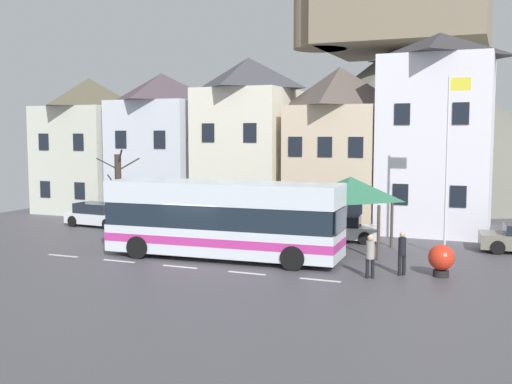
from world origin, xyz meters
TOP-DOWN VIEW (x-y plane):
  - ground_plane at (0.00, -0.00)m, footprint 40.00×60.00m
  - townhouse_00 at (-14.86, 12.06)m, footprint 5.68×6.19m
  - townhouse_01 at (-8.75, 11.63)m, footprint 5.63×5.32m
  - townhouse_02 at (-2.69, 11.92)m, footprint 5.36×5.90m
  - townhouse_03 at (3.10, 12.06)m, footprint 5.13×6.18m
  - townhouse_04 at (8.67, 12.47)m, footprint 5.78×7.00m
  - hilltop_castle at (3.27, 35.01)m, footprint 37.31×37.31m
  - transit_bus at (0.94, 0.52)m, footprint 10.55×3.17m
  - bus_shelter at (5.64, 4.45)m, footprint 3.60×3.60m
  - parked_car_01 at (-9.95, 6.25)m, footprint 4.04×2.11m
  - parked_car_02 at (4.50, 6.92)m, footprint 4.12×2.36m
  - pedestrian_00 at (5.73, 2.80)m, footprint 0.30×0.34m
  - pedestrian_01 at (7.66, -0.65)m, footprint 0.32×0.32m
  - pedestrian_02 at (8.70, 0.30)m, footprint 0.29×0.29m
  - public_bench at (4.76, 7.02)m, footprint 1.62×0.48m
  - flagpole at (9.94, 4.92)m, footprint 0.95×0.10m
  - harbour_buoy at (10.14, 0.64)m, footprint 1.00×1.00m
  - bare_tree_00 at (-7.21, 4.41)m, footprint 1.24×2.32m

SIDE VIEW (x-z plane):
  - ground_plane at x=0.00m, z-range -0.06..0.00m
  - public_bench at x=4.76m, z-range 0.04..0.91m
  - parked_car_02 at x=4.50m, z-range -0.01..1.30m
  - parked_car_01 at x=-9.95m, z-range -0.02..1.35m
  - harbour_buoy at x=10.14m, z-range 0.07..1.32m
  - pedestrian_00 at x=5.73m, z-range 0.06..1.53m
  - pedestrian_02 at x=8.70m, z-range 0.10..1.80m
  - pedestrian_01 at x=7.66m, z-range 0.13..1.80m
  - transit_bus at x=0.94m, z-range 0.01..3.39m
  - bare_tree_00 at x=-7.21m, z-range -0.06..4.59m
  - bus_shelter at x=5.64m, z-range 1.18..4.65m
  - flagpole at x=9.94m, z-range 0.58..8.55m
  - townhouse_00 at x=-14.86m, z-range 0.00..9.32m
  - townhouse_03 at x=3.10m, z-range 0.00..9.38m
  - townhouse_01 at x=-8.75m, z-range 0.00..9.39m
  - townhouse_02 at x=-2.69m, z-range 0.00..10.15m
  - townhouse_04 at x=8.67m, z-range 0.00..11.05m
  - hilltop_castle at x=3.27m, z-range -3.40..18.98m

